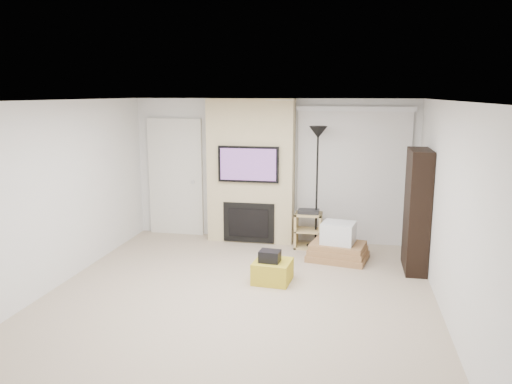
% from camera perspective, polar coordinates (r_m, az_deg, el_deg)
% --- Properties ---
extents(floor, '(5.00, 5.50, 0.00)m').
position_cam_1_polar(floor, '(6.59, -2.03, -11.88)').
color(floor, tan).
rests_on(floor, ground).
extents(ceiling, '(5.00, 5.50, 0.00)m').
position_cam_1_polar(ceiling, '(6.06, -2.20, 10.41)').
color(ceiling, white).
rests_on(ceiling, wall_back).
extents(wall_back, '(5.00, 0.00, 2.50)m').
position_cam_1_polar(wall_back, '(8.86, 1.91, 2.55)').
color(wall_back, silver).
rests_on(wall_back, ground).
extents(wall_front, '(5.00, 0.00, 2.50)m').
position_cam_1_polar(wall_front, '(3.69, -11.96, -10.23)').
color(wall_front, silver).
rests_on(wall_front, ground).
extents(wall_left, '(0.00, 5.50, 2.50)m').
position_cam_1_polar(wall_left, '(7.19, -21.91, -0.31)').
color(wall_left, silver).
rests_on(wall_left, ground).
extents(wall_right, '(0.00, 5.50, 2.50)m').
position_cam_1_polar(wall_right, '(6.16, 21.21, -2.08)').
color(wall_right, silver).
rests_on(wall_right, ground).
extents(hvac_vent, '(0.35, 0.18, 0.01)m').
position_cam_1_polar(hvac_vent, '(6.78, 2.72, 10.46)').
color(hvac_vent, silver).
rests_on(hvac_vent, ceiling).
extents(ottoman, '(0.54, 0.54, 0.30)m').
position_cam_1_polar(ottoman, '(7.03, 1.90, -9.04)').
color(ottoman, gold).
rests_on(ottoman, floor).
extents(black_bag, '(0.30, 0.24, 0.16)m').
position_cam_1_polar(black_bag, '(6.93, 1.59, -7.34)').
color(black_bag, black).
rests_on(black_bag, ottoman).
extents(fireplace_wall, '(1.50, 0.47, 2.50)m').
position_cam_1_polar(fireplace_wall, '(8.72, -0.58, 2.32)').
color(fireplace_wall, '#CAB88A').
rests_on(fireplace_wall, floor).
extents(entry_door, '(1.02, 0.11, 2.14)m').
position_cam_1_polar(entry_door, '(9.31, -9.14, 1.61)').
color(entry_door, silver).
rests_on(entry_door, floor).
extents(vertical_blinds, '(1.98, 0.10, 2.37)m').
position_cam_1_polar(vertical_blinds, '(8.70, 11.01, 2.34)').
color(vertical_blinds, silver).
rests_on(vertical_blinds, floor).
extents(floor_lamp, '(0.31, 0.31, 2.06)m').
position_cam_1_polar(floor_lamp, '(8.30, 7.06, 4.46)').
color(floor_lamp, black).
rests_on(floor_lamp, floor).
extents(av_stand, '(0.45, 0.38, 0.66)m').
position_cam_1_polar(av_stand, '(8.52, 5.99, -4.08)').
color(av_stand, tan).
rests_on(av_stand, floor).
extents(box_stack, '(1.01, 0.83, 0.60)m').
position_cam_1_polar(box_stack, '(8.00, 9.35, -6.06)').
color(box_stack, '#976C44').
rests_on(box_stack, floor).
extents(bookshelf, '(0.30, 0.80, 1.80)m').
position_cam_1_polar(bookshelf, '(7.66, 17.92, -2.04)').
color(bookshelf, black).
rests_on(bookshelf, floor).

